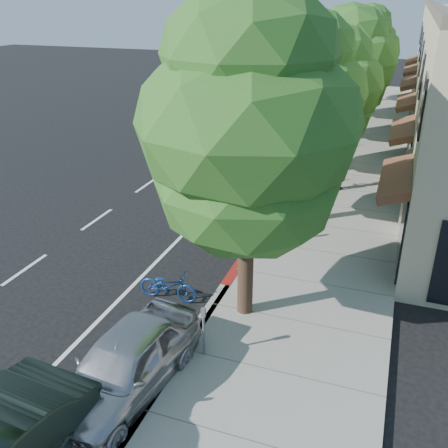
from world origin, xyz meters
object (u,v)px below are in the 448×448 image
at_px(street_tree_2, 329,87).
at_px(silver_suv, 253,181).
at_px(dark_suv_far, 324,94).
at_px(street_tree_0, 248,129).
at_px(pedestrian, 335,171).
at_px(street_tree_4, 358,54).
at_px(cyclist, 244,209).
at_px(street_tree_3, 347,63).
at_px(street_tree_5, 367,42).
at_px(dark_sedan, 287,135).
at_px(street_tree_1, 302,97).
at_px(bicycle, 168,285).
at_px(near_car_a, 125,364).
at_px(white_pickup, 289,122).

distance_m(street_tree_2, silver_suv, 5.63).
bearing_deg(dark_suv_far, street_tree_0, -88.12).
bearing_deg(pedestrian, street_tree_4, -90.52).
bearing_deg(street_tree_2, cyclist, -102.88).
relative_size(street_tree_0, street_tree_3, 1.10).
xyz_separation_m(street_tree_5, dark_suv_far, (-2.63, -1.51, -3.72)).
height_order(street_tree_0, dark_suv_far, street_tree_0).
bearing_deg(pedestrian, dark_sedan, -64.48).
xyz_separation_m(street_tree_3, cyclist, (-1.60, -13.00, -3.56)).
xyz_separation_m(street_tree_3, silver_suv, (-2.17, -10.08, -3.55)).
xyz_separation_m(street_tree_5, dark_sedan, (-2.61, -13.97, -3.84)).
xyz_separation_m(cyclist, pedestrian, (2.43, 4.94, 0.14)).
bearing_deg(street_tree_0, street_tree_2, 90.00).
relative_size(street_tree_0, street_tree_5, 1.13).
bearing_deg(cyclist, street_tree_3, -23.31).
height_order(street_tree_1, bicycle, street_tree_1).
relative_size(street_tree_5, bicycle, 4.32).
xyz_separation_m(silver_suv, near_car_a, (0.65, -11.42, -0.09)).
bearing_deg(silver_suv, near_car_a, -80.51).
relative_size(street_tree_0, bicycle, 4.87).
bearing_deg(white_pickup, near_car_a, -93.28).
distance_m(bicycle, near_car_a, 3.59).
relative_size(street_tree_2, street_tree_5, 0.94).
height_order(street_tree_3, dark_sedan, street_tree_3).
bearing_deg(near_car_a, street_tree_3, 92.40).
bearing_deg(street_tree_1, white_pickup, 103.88).
xyz_separation_m(street_tree_1, street_tree_3, (-0.00, 12.00, -0.29)).
height_order(white_pickup, pedestrian, pedestrian).
height_order(cyclist, dark_sedan, cyclist).
bearing_deg(near_car_a, pedestrian, 86.53).
height_order(cyclist, white_pickup, cyclist).
bearing_deg(silver_suv, street_tree_2, 68.22).
relative_size(street_tree_1, bicycle, 4.47).
distance_m(street_tree_0, street_tree_2, 12.04).
height_order(white_pickup, near_car_a, white_pickup).
relative_size(dark_suv_far, pedestrian, 2.89).
xyz_separation_m(street_tree_0, white_pickup, (-3.10, 18.54, -4.18)).
relative_size(street_tree_4, dark_suv_far, 1.56).
height_order(street_tree_3, silver_suv, street_tree_3).
height_order(street_tree_2, dark_suv_far, street_tree_2).
height_order(cyclist, bicycle, cyclist).
xyz_separation_m(silver_suv, dark_sedan, (-0.44, 8.11, -0.15)).
height_order(street_tree_1, white_pickup, street_tree_1).
xyz_separation_m(dark_suv_far, pedestrian, (3.46, -18.55, 0.16)).
relative_size(street_tree_2, near_car_a, 1.61).
xyz_separation_m(street_tree_3, white_pickup, (-3.10, 0.54, -3.56)).
xyz_separation_m(street_tree_1, dark_suv_far, (-2.63, 22.49, -3.87)).
relative_size(silver_suv, dark_suv_far, 1.27).
xyz_separation_m(street_tree_4, bicycle, (-2.22, -23.98, -3.78)).
xyz_separation_m(street_tree_5, bicycle, (-2.22, -29.98, -4.06)).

